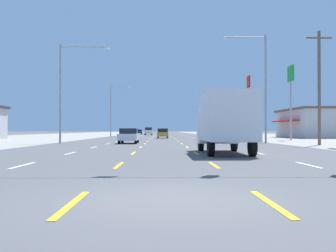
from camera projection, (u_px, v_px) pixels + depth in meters
name	position (u px, v px, depth m)	size (l,w,h in m)	color
ground_plane	(162.00, 137.00, 73.35)	(572.00, 572.00, 0.00)	#4C4C4F
lot_apron_left	(30.00, 137.00, 72.94)	(28.00, 440.00, 0.01)	gray
lot_apron_right	(294.00, 137.00, 73.76)	(28.00, 440.00, 0.01)	gray
lane_markings	(162.00, 135.00, 111.85)	(10.64, 227.60, 0.01)	white
signal_span_wire	(165.00, 22.00, 14.16)	(25.80, 0.52, 8.95)	brown
box_truck_inner_right_nearest	(225.00, 120.00, 21.44)	(2.40, 7.20, 3.23)	white
sedan_inner_left_near	(129.00, 136.00, 37.95)	(1.80, 4.50, 1.46)	silver
hatchback_center_turn_mid	(163.00, 133.00, 62.22)	(1.72, 3.90, 1.54)	#B28C33
suv_inner_left_midfar	(149.00, 131.00, 102.75)	(1.98, 4.90, 1.98)	white
sedan_center_turn_far	(162.00, 132.00, 113.09)	(1.80, 4.50, 1.46)	#B28C33
sedan_far_left_farther	(139.00, 132.00, 118.29)	(1.80, 4.50, 1.46)	navy
hatchback_center_turn_farthest	(162.00, 132.00, 136.87)	(1.72, 3.90, 1.54)	black
storefront_right_row_1	(316.00, 123.00, 66.25)	(10.88, 15.87, 4.90)	#B2B2B7
pole_sign_right_row_1	(291.00, 84.00, 49.74)	(0.24, 1.93, 9.48)	gray
pole_sign_right_row_2	(249.00, 91.00, 70.61)	(0.24, 1.92, 11.06)	gray
streetlight_left_row_0	(66.00, 85.00, 38.43)	(4.94, 0.26, 9.74)	gray
streetlight_right_row_0	(261.00, 81.00, 38.76)	(4.46, 0.26, 10.77)	gray
streetlight_left_row_1	(113.00, 107.00, 76.55)	(4.05, 0.26, 10.15)	gray
streetlight_right_row_1	(212.00, 109.00, 76.86)	(4.01, 0.26, 9.45)	gray
utility_pole_right_row_0	(319.00, 86.00, 33.71)	(2.20, 0.26, 9.86)	brown
utility_pole_right_row_1	(240.00, 113.00, 73.66)	(2.20, 0.26, 8.69)	brown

